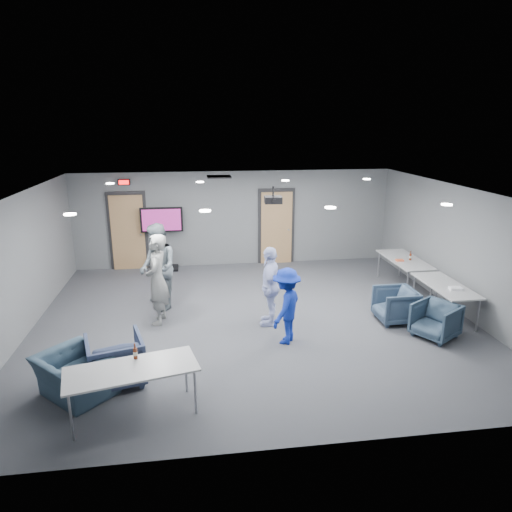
{
  "coord_description": "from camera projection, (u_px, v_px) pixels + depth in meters",
  "views": [
    {
      "loc": [
        -1.19,
        -8.79,
        3.99
      ],
      "look_at": [
        0.14,
        0.65,
        1.2
      ],
      "focal_mm": 32.0,
      "sensor_mm": 36.0,
      "label": 1
    }
  ],
  "objects": [
    {
      "name": "floor",
      "position": [
        254.0,
        319.0,
        9.64
      ],
      "size": [
        9.0,
        9.0,
        0.0
      ],
      "primitive_type": "plane",
      "color": "#3E4147",
      "rests_on": "ground"
    },
    {
      "name": "ceiling",
      "position": [
        254.0,
        192.0,
        8.88
      ],
      "size": [
        9.0,
        9.0,
        0.0
      ],
      "primitive_type": "plane",
      "rotation": [
        3.14,
        0.0,
        0.0
      ],
      "color": "silver",
      "rests_on": "wall_back"
    },
    {
      "name": "wall_back",
      "position": [
        235.0,
        219.0,
        13.06
      ],
      "size": [
        9.0,
        0.02,
        2.7
      ],
      "primitive_type": "cube",
      "color": "slate",
      "rests_on": "floor"
    },
    {
      "name": "wall_front",
      "position": [
        298.0,
        352.0,
        5.46
      ],
      "size": [
        9.0,
        0.02,
        2.7
      ],
      "primitive_type": "cube",
      "color": "slate",
      "rests_on": "floor"
    },
    {
      "name": "wall_left",
      "position": [
        19.0,
        267.0,
        8.66
      ],
      "size": [
        0.02,
        8.0,
        2.7
      ],
      "primitive_type": "cube",
      "color": "slate",
      "rests_on": "floor"
    },
    {
      "name": "wall_right",
      "position": [
        460.0,
        250.0,
        9.86
      ],
      "size": [
        0.02,
        8.0,
        2.7
      ],
      "primitive_type": "cube",
      "color": "slate",
      "rests_on": "floor"
    },
    {
      "name": "door_left",
      "position": [
        128.0,
        232.0,
        12.69
      ],
      "size": [
        1.06,
        0.17,
        2.24
      ],
      "color": "black",
      "rests_on": "wall_back"
    },
    {
      "name": "door_right",
      "position": [
        276.0,
        227.0,
        13.25
      ],
      "size": [
        1.06,
        0.17,
        2.24
      ],
      "color": "black",
      "rests_on": "wall_back"
    },
    {
      "name": "exit_sign",
      "position": [
        124.0,
        182.0,
        12.29
      ],
      "size": [
        0.32,
        0.08,
        0.16
      ],
      "color": "black",
      "rests_on": "wall_back"
    },
    {
      "name": "hvac_diffuser",
      "position": [
        219.0,
        177.0,
        11.48
      ],
      "size": [
        0.6,
        0.6,
        0.03
      ],
      "primitive_type": "cube",
      "color": "black",
      "rests_on": "ceiling"
    },
    {
      "name": "downlights",
      "position": [
        254.0,
        193.0,
        8.88
      ],
      "size": [
        6.18,
        3.78,
        0.02
      ],
      "color": "white",
      "rests_on": "ceiling"
    },
    {
      "name": "person_a",
      "position": [
        157.0,
        280.0,
        9.24
      ],
      "size": [
        0.54,
        0.74,
        1.88
      ],
      "primitive_type": "imported",
      "rotation": [
        0.0,
        0.0,
        -1.71
      ],
      "color": "gray",
      "rests_on": "floor"
    },
    {
      "name": "person_b",
      "position": [
        158.0,
        267.0,
        9.94
      ],
      "size": [
        1.03,
        1.14,
        1.92
      ],
      "primitive_type": "imported",
      "rotation": [
        0.0,
        0.0,
        -1.18
      ],
      "color": "slate",
      "rests_on": "floor"
    },
    {
      "name": "person_c",
      "position": [
        270.0,
        286.0,
        9.21
      ],
      "size": [
        0.62,
        1.03,
        1.64
      ],
      "primitive_type": "imported",
      "rotation": [
        0.0,
        0.0,
        -1.82
      ],
      "color": "#C6D1FF",
      "rests_on": "floor"
    },
    {
      "name": "person_d",
      "position": [
        286.0,
        306.0,
        8.45
      ],
      "size": [
        0.96,
        1.08,
        1.45
      ],
      "primitive_type": "imported",
      "rotation": [
        0.0,
        0.0,
        -2.14
      ],
      "color": "#172D9B",
      "rests_on": "floor"
    },
    {
      "name": "chair_right_b",
      "position": [
        395.0,
        305.0,
        9.45
      ],
      "size": [
        0.78,
        0.76,
        0.71
      ],
      "primitive_type": "imported",
      "rotation": [
        0.0,
        0.0,
        -1.57
      ],
      "color": "#35465B",
      "rests_on": "floor"
    },
    {
      "name": "chair_right_c",
      "position": [
        436.0,
        320.0,
        8.75
      ],
      "size": [
        1.03,
        1.02,
        0.69
      ],
      "primitive_type": "imported",
      "rotation": [
        0.0,
        0.0,
        -1.02
      ],
      "color": "#314355",
      "rests_on": "floor"
    },
    {
      "name": "chair_front_a",
      "position": [
        115.0,
        360.0,
        7.2
      ],
      "size": [
        1.04,
        1.06,
        0.79
      ],
      "primitive_type": "imported",
      "rotation": [
        0.0,
        0.0,
        3.41
      ],
      "color": "#36415E",
      "rests_on": "floor"
    },
    {
      "name": "chair_front_b",
      "position": [
        75.0,
        376.0,
        6.86
      ],
      "size": [
        1.38,
        1.38,
        0.68
      ],
      "primitive_type": "imported",
      "rotation": [
        0.0,
        0.0,
        2.36
      ],
      "color": "#374D5F",
      "rests_on": "floor"
    },
    {
      "name": "table_right_a",
      "position": [
        405.0,
        261.0,
        11.36
      ],
      "size": [
        0.77,
        1.85,
        0.73
      ],
      "rotation": [
        0.0,
        0.0,
        1.57
      ],
      "color": "#A5A7AA",
      "rests_on": "floor"
    },
    {
      "name": "table_right_b",
      "position": [
        445.0,
        287.0,
        9.56
      ],
      "size": [
        0.72,
        1.73,
        0.73
      ],
      "rotation": [
        0.0,
        0.0,
        1.57
      ],
      "color": "#A5A7AA",
      "rests_on": "floor"
    },
    {
      "name": "table_front_left",
      "position": [
        132.0,
        371.0,
        6.31
      ],
      "size": [
        1.92,
        1.14,
        0.73
      ],
      "rotation": [
        0.0,
        0.0,
        0.23
      ],
      "color": "#A5A7AA",
      "rests_on": "floor"
    },
    {
      "name": "bottle_front",
      "position": [
        135.0,
        353.0,
        6.54
      ],
      "size": [
        0.06,
        0.06,
        0.24
      ],
      "color": "#5A220F",
      "rests_on": "table_front_left"
    },
    {
      "name": "bottle_right",
      "position": [
        410.0,
        257.0,
        11.24
      ],
      "size": [
        0.06,
        0.06,
        0.23
      ],
      "color": "#5A220F",
      "rests_on": "table_right_a"
    },
    {
      "name": "snack_box",
      "position": [
        400.0,
        260.0,
        11.18
      ],
      "size": [
        0.19,
        0.13,
        0.04
      ],
      "primitive_type": "cube",
      "rotation": [
        0.0,
        0.0,
        -0.04
      ],
      "color": "#E15E38",
      "rests_on": "table_right_a"
    },
    {
      "name": "wrapper",
      "position": [
        456.0,
        289.0,
        9.25
      ],
      "size": [
        0.26,
        0.2,
        0.05
      ],
      "primitive_type": "cube",
      "rotation": [
        0.0,
        0.0,
        -0.15
      ],
      "color": "white",
      "rests_on": "table_right_b"
    },
    {
      "name": "tv_stand",
      "position": [
        162.0,
        235.0,
        12.64
      ],
      "size": [
        1.16,
        0.55,
        1.77
      ],
      "color": "black",
      "rests_on": "floor"
    },
    {
      "name": "projector",
      "position": [
        273.0,
        200.0,
        9.79
      ],
      "size": [
        0.39,
        0.37,
        0.36
      ],
      "rotation": [
        0.0,
        0.0,
        -0.06
      ],
      "color": "black",
      "rests_on": "ceiling"
    }
  ]
}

